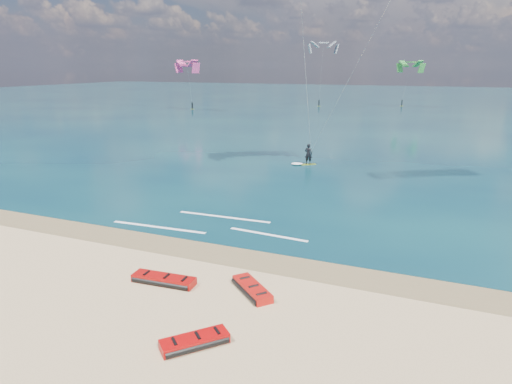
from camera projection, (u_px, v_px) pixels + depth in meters
ground at (320, 140)px, 57.46m from camera, size 320.00×320.00×0.00m
wet_sand_strip at (144, 241)px, 24.50m from camera, size 320.00×2.40×0.01m
sea at (385, 103)px, 114.46m from camera, size 320.00×200.00×0.04m
packed_kite_left at (164, 283)px, 19.74m from camera, size 3.08×1.28×0.39m
packed_kite_mid at (252, 292)px, 18.92m from camera, size 2.67×2.53×0.40m
packed_kite_right at (195, 345)px, 15.35m from camera, size 2.48×2.57×0.39m
kitesurfer_main at (327, 60)px, 36.56m from camera, size 12.24×10.45×18.62m
shoreline_foam at (212, 225)px, 26.74m from camera, size 11.67×3.61×0.01m
distant_kites at (311, 82)px, 96.50m from camera, size 46.52×29.26×13.65m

